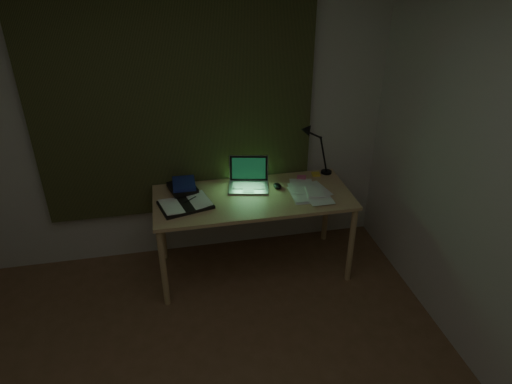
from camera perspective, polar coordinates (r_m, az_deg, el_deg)
The scene contains 11 objects.
wall_back at distance 3.76m, azimuth -9.89°, elevation 8.92°, with size 3.50×0.00×2.50m, color beige.
curtain at distance 3.66m, azimuth -10.12°, elevation 11.65°, with size 2.20×0.06×2.00m, color #31361B.
desk at distance 3.83m, azimuth -0.36°, elevation -5.19°, with size 1.58×0.69×0.72m, color tan, non-canonical shape.
laptop at distance 3.70m, azimuth -0.96°, elevation 2.03°, with size 0.32×0.37×0.23m, color #A7A8AC, non-canonical shape.
open_textbook at distance 3.54m, azimuth -8.80°, elevation -1.52°, with size 0.38×0.27×0.03m, color white, non-canonical shape.
book_stack at distance 3.72m, azimuth -9.10°, elevation 0.64°, with size 0.20×0.24×0.09m, color white, non-canonical shape.
loose_papers at distance 3.71m, azimuth 6.63°, elevation 0.04°, with size 0.31×0.33×0.02m, color white, non-canonical shape.
mouse at distance 3.75m, azimuth 2.70°, elevation 0.75°, with size 0.06×0.10×0.04m, color black.
sticky_yellow at distance 4.00m, azimuth 7.50°, elevation 2.23°, with size 0.07×0.07×0.01m, color yellow.
sticky_pink at distance 3.93m, azimuth 5.70°, elevation 1.79°, with size 0.08×0.08×0.02m, color #EC5B92.
desk_lamp at distance 3.95m, azimuth 9.03°, elevation 5.65°, with size 0.34×0.26×0.51m, color black, non-canonical shape.
Camera 1 is at (-0.07, -1.54, 2.50)m, focal length 32.00 mm.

